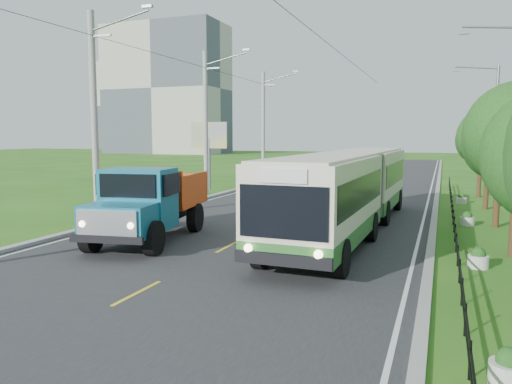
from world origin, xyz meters
The scene contains 24 objects.
ground centered at (0.00, 0.00, 0.00)m, with size 240.00×240.00×0.00m, color #275D16.
road centered at (0.00, 20.00, 0.01)m, with size 14.00×120.00×0.02m, color #28282B.
curb_left centered at (-7.20, 20.00, 0.07)m, with size 0.40×120.00×0.15m, color #9E9E99.
curb_right centered at (7.15, 20.00, 0.05)m, with size 0.30×120.00×0.10m, color #9E9E99.
edge_line_left centered at (-6.65, 20.00, 0.02)m, with size 0.12×120.00×0.00m, color silver.
edge_line_right centered at (6.65, 20.00, 0.02)m, with size 0.12×120.00×0.00m, color silver.
centre_dash centered at (0.00, 0.00, 0.02)m, with size 0.12×2.20×0.00m, color yellow.
railing_right centered at (8.00, 14.00, 0.30)m, with size 0.04×40.00×0.60m, color black.
pole_near centered at (-8.26, 9.00, 5.09)m, with size 3.51×0.32×10.00m.
pole_mid centered at (-8.26, 21.00, 5.09)m, with size 3.51×0.32×10.00m.
pole_far centered at (-8.26, 33.00, 5.09)m, with size 3.51×0.32×10.00m.
tree_fourth centered at (9.86, 14.14, 3.59)m, with size 3.24×3.31×5.40m.
tree_fifth centered at (9.86, 20.14, 3.85)m, with size 3.48×3.52×5.80m.
tree_back centered at (9.86, 26.14, 3.65)m, with size 3.30×3.36×5.50m.
streetlight_far centered at (10.64, 28.00, 4.90)m, with size 3.02×0.20×9.07m.
planter_front centered at (8.60, -2.00, 0.29)m, with size 0.64×0.64×0.67m.
planter_near centered at (8.60, 6.00, 0.29)m, with size 0.64×0.64×0.67m.
planter_mid centered at (8.60, 14.00, 0.29)m, with size 0.64×0.64×0.67m.
planter_far centered at (8.60, 22.00, 0.29)m, with size 0.64×0.64×0.67m.
billboard_left centered at (-9.50, 24.00, 3.87)m, with size 3.00×0.20×5.20m.
apartment_near centered at (-55.00, 95.00, 15.00)m, with size 28.00×14.00×30.00m, color #B7B2A3.
apartment_far centered at (-80.00, 120.00, 13.00)m, with size 24.00×14.00×26.00m, color #B7B2A3.
bus centered at (3.68, 10.53, 2.02)m, with size 3.32×17.49×3.36m.
dump_truck centered at (-3.40, 5.97, 1.66)m, with size 3.68×7.30×2.94m.
Camera 1 is at (7.43, -10.87, 4.15)m, focal length 35.00 mm.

